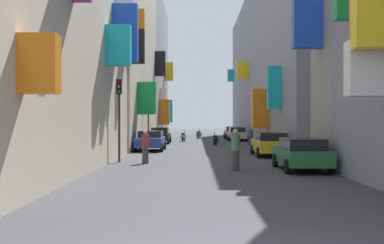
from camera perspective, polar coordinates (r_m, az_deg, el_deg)
name	(u,v)px	position (r m, az deg, el deg)	size (l,w,h in m)	color
ground_plane	(204,146)	(35.48, 1.61, -3.24)	(140.00, 140.00, 0.00)	#38383D
building_left_mid_a	(67,21)	(25.66, -16.41, 12.85)	(7.30, 5.19, 15.55)	#BCB29E
building_left_mid_c	(111,32)	(38.17, -10.77, 11.76)	(7.37, 18.14, 19.57)	#BCB29E
building_left_far	(140,68)	(56.47, -6.98, 7.20)	(7.26, 19.66, 18.01)	gray
building_right_mid_a	(384,18)	(21.78, 24.38, 12.61)	(7.31, 3.08, 13.61)	gray
building_right_mid_c	(318,39)	(31.93, 16.55, 10.66)	(7.26, 12.52, 15.89)	gray
building_right_far	(268,71)	(52.00, 10.20, 6.78)	(7.22, 28.96, 16.15)	gray
parked_car_silver	(237,134)	(44.92, 6.03, -1.55)	(1.90, 4.49, 1.41)	#B7B7BC
parked_car_blue	(151,140)	(30.28, -5.59, -2.43)	(1.99, 3.91, 1.40)	navy
parked_car_yellow	(270,144)	(25.89, 10.45, -2.86)	(1.95, 4.13, 1.42)	gold
parked_car_green	(301,153)	(18.84, 14.49, -4.09)	(1.93, 3.95, 1.39)	#236638
parked_car_black	(160,135)	(39.50, -4.28, -1.77)	(1.88, 4.40, 1.47)	black
parked_car_red	(233,132)	(49.89, 5.51, -1.37)	(2.00, 4.18, 1.42)	#B21E1E
scooter_silver	(184,137)	(43.36, -1.15, -2.00)	(0.56, 1.84, 1.13)	#ADADB2
scooter_black	(215,140)	(37.02, 3.12, -2.38)	(0.50, 1.99, 1.13)	black
scooter_white	(228,133)	(54.81, 4.86, -1.53)	(0.50, 1.89, 1.13)	silver
scooter_green	(199,135)	(50.10, 0.93, -1.69)	(0.64, 1.94, 1.13)	#287F3D
pedestrian_crossing	(236,135)	(38.02, 5.92, -1.74)	(0.51, 0.51, 1.68)	#2B2B2B
pedestrian_near_left	(235,150)	(18.23, 5.86, -3.74)	(0.52, 0.52, 1.78)	#393939
pedestrian_near_right	(250,136)	(37.37, 7.86, -1.90)	(0.40, 0.40, 1.54)	#3C3C3C
pedestrian_mid_street	(145,147)	(21.26, -6.29, -3.36)	(0.38, 0.38, 1.65)	#3D3D3D
traffic_light_near_corner	(148,108)	(35.29, -5.89, 1.93)	(0.26, 0.34, 4.74)	#2D2D2D
traffic_light_far_corner	(119,106)	(22.02, -9.77, 2.16)	(0.26, 0.34, 4.25)	#2D2D2D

